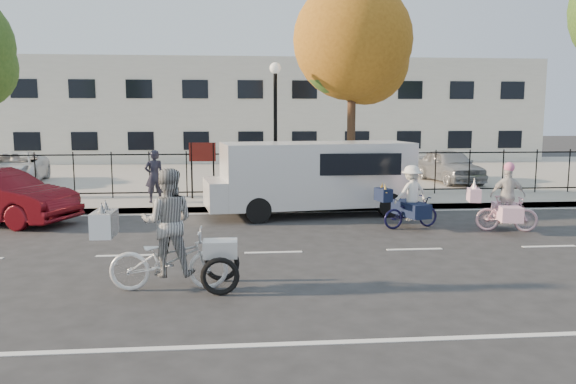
{
  "coord_description": "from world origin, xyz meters",
  "views": [
    {
      "loc": [
        -0.7,
        -11.34,
        2.85
      ],
      "look_at": [
        0.41,
        1.2,
        1.1
      ],
      "focal_mm": 35.0,
      "sensor_mm": 36.0,
      "label": 1
    }
  ],
  "objects": [
    {
      "name": "ground",
      "position": [
        0.0,
        0.0,
        0.0
      ],
      "size": [
        120.0,
        120.0,
        0.0
      ],
      "primitive_type": "plane",
      "color": "#333334"
    },
    {
      "name": "road_markings",
      "position": [
        0.0,
        0.0,
        0.01
      ],
      "size": [
        60.0,
        9.52,
        0.01
      ],
      "primitive_type": null,
      "color": "silver",
      "rests_on": "ground"
    },
    {
      "name": "curb",
      "position": [
        0.0,
        5.05,
        0.07
      ],
      "size": [
        60.0,
        0.1,
        0.15
      ],
      "primitive_type": "cube",
      "color": "#A8A399",
      "rests_on": "ground"
    },
    {
      "name": "sidewalk",
      "position": [
        0.0,
        6.1,
        0.07
      ],
      "size": [
        60.0,
        2.2,
        0.15
      ],
      "primitive_type": "cube",
      "color": "#A8A399",
      "rests_on": "ground"
    },
    {
      "name": "parking_lot",
      "position": [
        0.0,
        15.0,
        0.07
      ],
      "size": [
        60.0,
        15.6,
        0.15
      ],
      "primitive_type": "cube",
      "color": "#A8A399",
      "rests_on": "ground"
    },
    {
      "name": "iron_fence",
      "position": [
        0.0,
        7.2,
        0.9
      ],
      "size": [
        58.0,
        0.06,
        1.5
      ],
      "primitive_type": null,
      "color": "black",
      "rests_on": "sidewalk"
    },
    {
      "name": "building",
      "position": [
        0.0,
        25.0,
        3.0
      ],
      "size": [
        34.0,
        10.0,
        6.0
      ],
      "primitive_type": "cube",
      "color": "silver",
      "rests_on": "ground"
    },
    {
      "name": "lamppost",
      "position": [
        0.5,
        6.8,
        3.11
      ],
      "size": [
        0.36,
        0.36,
        4.33
      ],
      "color": "black",
      "rests_on": "sidewalk"
    },
    {
      "name": "street_sign",
      "position": [
        -1.85,
        6.8,
        1.42
      ],
      "size": [
        0.85,
        0.06,
        1.8
      ],
      "color": "black",
      "rests_on": "sidewalk"
    },
    {
      "name": "zebra_trike",
      "position": [
        -1.84,
        -2.31,
        0.77
      ],
      "size": [
        2.31,
        0.87,
        2.0
      ],
      "rotation": [
        0.0,
        0.0,
        1.57
      ],
      "color": "white",
      "rests_on": "ground"
    },
    {
      "name": "unicorn_bike",
      "position": [
        5.78,
        1.62,
        0.63
      ],
      "size": [
        1.73,
        1.23,
        1.71
      ],
      "rotation": [
        0.0,
        0.0,
        1.36
      ],
      "color": "#D8A5B3",
      "rests_on": "ground"
    },
    {
      "name": "bull_bike",
      "position": [
        3.59,
        2.25,
        0.63
      ],
      "size": [
        1.76,
        1.24,
        1.59
      ],
      "rotation": [
        0.0,
        0.0,
        1.83
      ],
      "color": "black",
      "rests_on": "ground"
    },
    {
      "name": "white_van",
      "position": [
        1.4,
        4.36,
        1.14
      ],
      "size": [
        6.03,
        2.72,
        2.06
      ],
      "rotation": [
        0.0,
        0.0,
        0.15
      ],
      "color": "silver",
      "rests_on": "ground"
    },
    {
      "name": "pedestrian",
      "position": [
        -3.28,
        6.07,
        0.96
      ],
      "size": [
        0.69,
        0.58,
        1.62
      ],
      "primitive_type": "imported",
      "rotation": [
        0.0,
        0.0,
        3.51
      ],
      "color": "black",
      "rests_on": "sidewalk"
    },
    {
      "name": "lot_car_b",
      "position": [
        -9.42,
        11.21,
        0.78
      ],
      "size": [
        2.77,
        4.8,
        1.26
      ],
      "primitive_type": "imported",
      "rotation": [
        0.0,
        0.0,
        0.15
      ],
      "color": "white",
      "rests_on": "parking_lot"
    },
    {
      "name": "lot_car_c",
      "position": [
        -0.49,
        9.74,
        0.78
      ],
      "size": [
        1.54,
        3.9,
        1.26
      ],
      "primitive_type": "imported",
      "rotation": [
        0.0,
        0.0,
        0.05
      ],
      "color": "#55595D",
      "rests_on": "parking_lot"
    },
    {
      "name": "lot_car_d",
      "position": [
        7.71,
        10.37,
        0.81
      ],
      "size": [
        1.92,
        4.0,
        1.32
      ],
      "primitive_type": "imported",
      "rotation": [
        0.0,
        0.0,
        0.09
      ],
      "color": "#919498",
      "rests_on": "parking_lot"
    },
    {
      "name": "tree_mid",
      "position": [
        3.25,
        7.51,
        5.07
      ],
      "size": [
        3.95,
        3.95,
        7.24
      ],
      "color": "#442D1D",
      "rests_on": "ground"
    }
  ]
}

